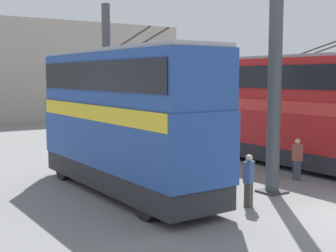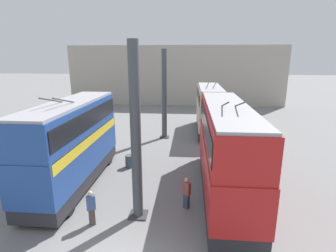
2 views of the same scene
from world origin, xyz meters
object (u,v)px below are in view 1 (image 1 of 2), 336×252
object	(u,v)px
bus_left_near	(298,104)
bus_right_mid	(124,112)
bus_left_far	(149,98)
oil_drum	(147,161)
person_by_right_row	(249,179)
person_by_left_row	(297,158)

from	to	relation	value
bus_left_near	bus_right_mid	size ratio (longest dim) A/B	1.14
bus_right_mid	bus_left_near	bearing A→B (deg)	-91.64
bus_left_far	oil_drum	bearing A→B (deg)	147.69
bus_right_mid	oil_drum	world-z (taller)	bus_right_mid
bus_left_far	bus_right_mid	distance (m)	16.09
person_by_right_row	oil_drum	bearing A→B (deg)	-25.32
person_by_left_row	oil_drum	bearing A→B (deg)	76.39
bus_left_far	person_by_right_row	xyz separation A→B (m)	(-17.14, 6.70, -1.85)
bus_left_near	person_by_right_row	size ratio (longest dim) A/B	6.28
person_by_right_row	oil_drum	distance (m)	6.96
person_by_left_row	oil_drum	distance (m)	6.68
bus_left_near	bus_right_mid	world-z (taller)	bus_right_mid
bus_left_near	person_by_left_row	xyz separation A→B (m)	(-1.87, 2.17, -2.08)
bus_left_near	person_by_right_row	distance (m)	7.93
bus_right_mid	person_by_left_row	bearing A→B (deg)	-106.81
bus_left_far	bus_left_near	bearing A→B (deg)	-180.00
bus_left_near	oil_drum	bearing A→B (deg)	63.31
bus_left_far	bus_right_mid	xyz separation A→B (m)	(-13.18, 9.23, 0.24)
bus_right_mid	oil_drum	size ratio (longest dim) A/B	10.59
bus_right_mid	bus_left_far	bearing A→B (deg)	-35.02
oil_drum	person_by_right_row	bearing A→B (deg)	177.94
bus_left_near	bus_left_far	size ratio (longest dim) A/B	1.22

